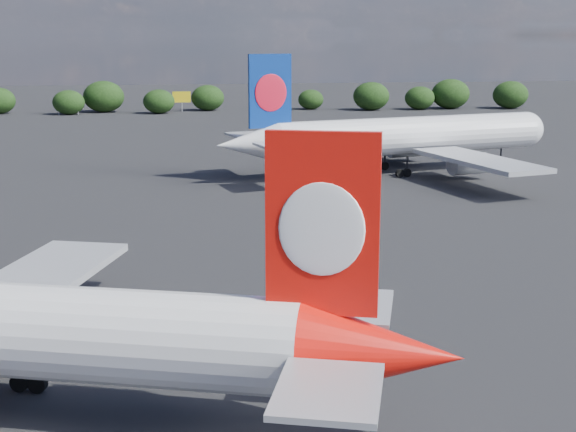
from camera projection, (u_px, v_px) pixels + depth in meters
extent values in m
plane|color=black|center=(110.00, 200.00, 103.37)|extent=(500.00, 500.00, 0.00)
cone|color=red|center=(382.00, 353.00, 40.22)|extent=(9.36, 7.39, 5.11)
cube|color=red|center=(322.00, 224.00, 39.27)|extent=(5.50, 2.23, 9.20)
ellipsoid|color=white|center=(322.00, 230.00, 39.02)|extent=(4.14, 1.53, 4.70)
ellipsoid|color=white|center=(323.00, 227.00, 39.61)|extent=(4.14, 1.53, 4.70)
cube|color=#A5A7AD|center=(328.00, 391.00, 35.05)|extent=(6.27, 7.25, 0.31)
cube|color=#A5A7AD|center=(351.00, 307.00, 45.87)|extent=(6.27, 7.25, 0.31)
cube|color=#A5A7AD|center=(33.00, 281.00, 57.45)|extent=(12.66, 21.49, 0.56)
cylinder|color=black|center=(19.00, 367.00, 47.39)|extent=(0.36, 0.36, 2.55)
cylinder|color=black|center=(20.00, 382.00, 47.61)|extent=(1.21, 0.79, 1.12)
cylinder|color=black|center=(38.00, 384.00, 47.43)|extent=(1.21, 0.79, 1.12)
cylinder|color=silver|center=(410.00, 136.00, 122.56)|extent=(43.58, 15.73, 5.72)
sphere|color=silver|center=(525.00, 129.00, 130.57)|extent=(6.90, 6.90, 5.72)
cone|color=silver|center=(247.00, 144.00, 112.88)|extent=(10.23, 7.70, 5.72)
cube|color=navy|center=(270.00, 91.00, 112.53)|extent=(6.25, 2.03, 10.29)
ellipsoid|color=red|center=(271.00, 93.00, 112.26)|extent=(4.72, 1.35, 5.26)
ellipsoid|color=red|center=(269.00, 92.00, 112.88)|extent=(4.72, 1.35, 5.26)
cube|color=#A5A7AD|center=(279.00, 146.00, 107.94)|extent=(6.61, 7.87, 0.34)
cube|color=#A5A7AD|center=(248.00, 135.00, 119.30)|extent=(6.61, 7.87, 0.34)
cube|color=#A5A7AD|center=(479.00, 160.00, 110.38)|extent=(12.58, 23.97, 0.63)
cube|color=#A5A7AD|center=(376.00, 136.00, 137.24)|extent=(12.58, 23.97, 0.63)
cylinder|color=#A5A7AD|center=(468.00, 164.00, 116.72)|extent=(6.28, 4.34, 3.09)
cube|color=#A5A7AD|center=(469.00, 158.00, 116.54)|extent=(2.53, 0.92, 1.37)
cylinder|color=#A5A7AD|center=(405.00, 148.00, 133.24)|extent=(6.28, 4.34, 3.09)
cube|color=#A5A7AD|center=(405.00, 143.00, 133.07)|extent=(2.53, 0.92, 1.37)
cylinder|color=black|center=(407.00, 166.00, 119.51)|extent=(0.39, 0.39, 2.86)
cylinder|color=black|center=(407.00, 173.00, 119.75)|extent=(1.34, 0.79, 1.26)
cylinder|color=black|center=(400.00, 173.00, 119.28)|extent=(1.34, 0.79, 1.26)
cylinder|color=black|center=(385.00, 159.00, 125.70)|extent=(0.39, 0.39, 2.86)
cylinder|color=black|center=(385.00, 166.00, 125.94)|extent=(1.34, 0.79, 1.26)
cylinder|color=black|center=(378.00, 166.00, 125.48)|extent=(1.34, 0.79, 1.26)
cylinder|color=black|center=(501.00, 156.00, 129.78)|extent=(0.33, 0.33, 2.86)
cylinder|color=black|center=(500.00, 163.00, 130.03)|extent=(1.09, 0.63, 1.03)
cube|color=#146423|center=(68.00, 103.00, 211.88)|extent=(6.00, 0.30, 2.60)
cylinder|color=#9A9CA2|center=(59.00, 111.00, 212.00)|extent=(0.20, 0.20, 2.00)
cylinder|color=#9A9CA2|center=(78.00, 111.00, 212.73)|extent=(0.20, 0.20, 2.00)
cube|color=gold|center=(182.00, 97.00, 221.89)|extent=(5.00, 0.30, 3.00)
cylinder|color=#9A9CA2|center=(182.00, 107.00, 222.50)|extent=(0.30, 0.30, 2.50)
ellipsoid|color=black|center=(69.00, 102.00, 213.01)|extent=(8.47, 7.16, 6.51)
ellipsoid|color=black|center=(104.00, 97.00, 219.46)|extent=(11.12, 9.41, 8.56)
ellipsoid|color=black|center=(159.00, 102.00, 215.86)|extent=(8.46, 7.15, 6.50)
ellipsoid|color=black|center=(208.00, 98.00, 224.51)|extent=(9.25, 7.83, 7.12)
ellipsoid|color=black|center=(274.00, 100.00, 227.43)|extent=(7.27, 6.16, 5.60)
ellipsoid|color=black|center=(311.00, 99.00, 228.24)|extent=(7.33, 6.20, 5.64)
ellipsoid|color=black|center=(371.00, 96.00, 225.42)|extent=(10.30, 8.71, 7.92)
ellipsoid|color=black|center=(420.00, 98.00, 227.42)|extent=(8.55, 7.24, 6.58)
ellipsoid|color=black|center=(450.00, 94.00, 230.13)|extent=(11.04, 9.34, 8.49)
ellipsoid|color=black|center=(510.00, 95.00, 230.45)|extent=(10.28, 8.69, 7.90)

